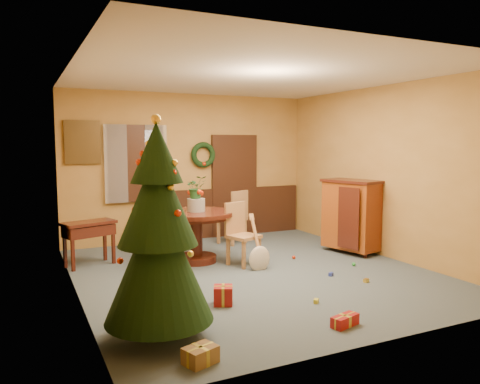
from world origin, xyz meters
TOP-DOWN VIEW (x-y plane):
  - room_envelope at (0.21, 2.70)m, footprint 5.50×5.50m
  - dining_table at (-0.54, 0.95)m, footprint 1.21×1.21m
  - urn at (-0.54, 0.95)m, footprint 0.29×0.29m
  - centerpiece_plant at (-0.54, 0.95)m, footprint 0.33×0.29m
  - chair_near at (0.04, 0.51)m, footprint 0.55×0.55m
  - chair_far at (0.59, 1.91)m, footprint 0.59×0.59m
  - guitar at (0.16, 0.09)m, footprint 0.43×0.58m
  - plant_stand at (-0.79, 1.94)m, footprint 0.32×0.32m
  - stand_plant at (-0.79, 1.94)m, footprint 0.23×0.19m
  - christmas_tree at (-1.92, -1.74)m, footprint 1.07×1.07m
  - writing_desk at (-2.15, 1.46)m, footprint 0.88×0.63m
  - sideboard at (2.15, 0.40)m, footprint 0.76×1.11m
  - gift_a at (-1.74, -2.40)m, footprint 0.33×0.29m
  - gift_b at (-0.96, -1.09)m, footprint 0.29×0.29m
  - gift_c at (-1.73, -1.34)m, footprint 0.32×0.28m
  - gift_d at (-0.06, -2.27)m, footprint 0.35×0.22m
  - toy_a at (0.95, -0.66)m, footprint 0.09×0.09m
  - toy_b at (1.60, -0.37)m, footprint 0.06×0.06m
  - toy_c at (0.08, -1.54)m, footprint 0.09×0.09m
  - toy_d at (0.99, 0.42)m, footprint 0.06×0.06m
  - toy_e at (1.20, -1.14)m, footprint 0.09×0.07m

SIDE VIEW (x-z plane):
  - toy_a at x=0.95m, z-range 0.00..0.05m
  - toy_c at x=0.08m, z-range 0.00..0.05m
  - toy_e at x=1.20m, z-range 0.00..0.05m
  - toy_b at x=1.60m, z-range 0.00..0.06m
  - toy_d at x=0.99m, z-range 0.00..0.06m
  - gift_d at x=-0.06m, z-range 0.00..0.12m
  - gift_c at x=-1.73m, z-range 0.00..0.15m
  - gift_a at x=-1.74m, z-range 0.00..0.15m
  - gift_b at x=-0.96m, z-range 0.00..0.22m
  - guitar at x=0.16m, z-range 0.01..0.82m
  - plant_stand at x=-0.79m, z-range 0.10..0.93m
  - chair_near at x=0.04m, z-range 0.04..1.03m
  - writing_desk at x=-2.15m, z-range 0.18..0.89m
  - chair_far at x=0.59m, z-range 0.04..1.07m
  - dining_table at x=-0.54m, z-range 0.17..1.00m
  - sideboard at x=2.15m, z-range 0.05..1.34m
  - urn at x=-0.54m, z-range 0.83..1.04m
  - stand_plant at x=-0.79m, z-range 0.83..1.24m
  - christmas_tree at x=-1.92m, z-range -0.06..2.15m
  - room_envelope at x=0.21m, z-range -1.63..3.87m
  - centerpiece_plant at x=-0.54m, z-range 1.04..1.41m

